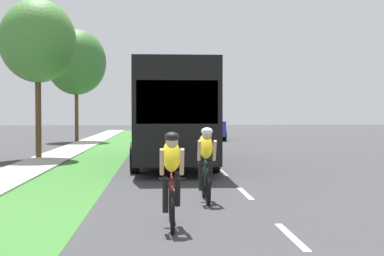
{
  "coord_description": "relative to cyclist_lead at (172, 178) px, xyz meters",
  "views": [
    {
      "loc": [
        -2.02,
        -1.13,
        1.89
      ],
      "look_at": [
        -0.9,
        16.52,
        1.37
      ],
      "focal_mm": 49.58,
      "sensor_mm": 36.0,
      "label": 1
    }
  ],
  "objects": [
    {
      "name": "ground_plane",
      "position": [
        1.8,
        12.47,
        -0.81
      ],
      "size": [
        120.0,
        120.0,
        0.0
      ],
      "primitive_type": "plane",
      "color": "#38383A"
    },
    {
      "name": "grass_verge",
      "position": [
        -2.64,
        12.47,
        -0.81
      ],
      "size": [
        2.22,
        70.0,
        0.01
      ],
      "primitive_type": "cube",
      "color": "#38722D",
      "rests_on": "ground_plane"
    },
    {
      "name": "sidewalk_concrete",
      "position": [
        -4.59,
        12.47,
        -0.81
      ],
      "size": [
        1.69,
        70.0,
        0.1
      ],
      "primitive_type": "cube",
      "color": "#B2ADA3",
      "rests_on": "ground_plane"
    },
    {
      "name": "lane_markings_center",
      "position": [
        1.8,
        16.47,
        -0.81
      ],
      "size": [
        0.12,
        53.49,
        0.01
      ],
      "color": "white",
      "rests_on": "ground_plane"
    },
    {
      "name": "cyclist_lead",
      "position": [
        0.0,
        0.0,
        0.0
      ],
      "size": [
        0.42,
        1.72,
        1.58
      ],
      "color": "black",
      "rests_on": "ground_plane"
    },
    {
      "name": "cyclist_trailing",
      "position": [
        0.79,
        2.46,
        0.0
      ],
      "size": [
        0.42,
        1.72,
        1.58
      ],
      "color": "black",
      "rests_on": "ground_plane"
    },
    {
      "name": "bus_black",
      "position": [
        0.3,
        11.65,
        1.17
      ],
      "size": [
        2.78,
        11.6,
        3.48
      ],
      "color": "black",
      "rests_on": "ground_plane"
    },
    {
      "name": "suv_blue",
      "position": [
        3.25,
        28.03,
        0.14
      ],
      "size": [
        2.15,
        4.7,
        1.79
      ],
      "color": "#23389E",
      "rests_on": "ground_plane"
    },
    {
      "name": "pickup_white",
      "position": [
        3.14,
        40.05,
        0.02
      ],
      "size": [
        2.22,
        5.1,
        1.64
      ],
      "color": "silver",
      "rests_on": "ground_plane"
    },
    {
      "name": "street_tree_near",
      "position": [
        -5.15,
        13.49,
        4.0
      ],
      "size": [
        3.11,
        3.11,
        6.54
      ],
      "color": "brown",
      "rests_on": "ground_plane"
    },
    {
      "name": "street_tree_far",
      "position": [
        -5.52,
        26.16,
        4.34
      ],
      "size": [
        3.84,
        3.84,
        7.27
      ],
      "color": "brown",
      "rests_on": "ground_plane"
    }
  ]
}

